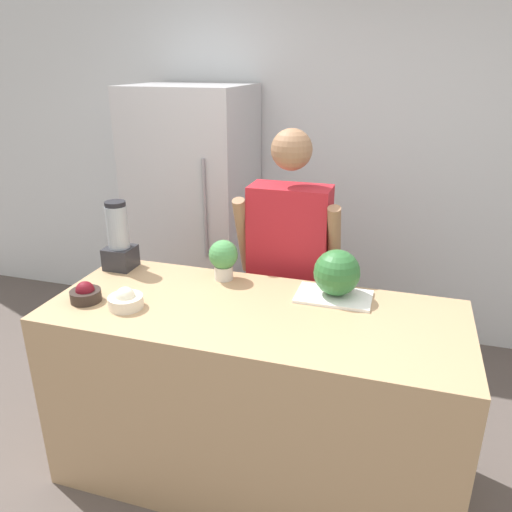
{
  "coord_description": "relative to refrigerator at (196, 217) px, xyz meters",
  "views": [
    {
      "loc": [
        0.61,
        -1.55,
        2.01
      ],
      "look_at": [
        0.0,
        0.43,
        1.2
      ],
      "focal_mm": 35.0,
      "sensor_mm": 36.0,
      "label": 1
    }
  ],
  "objects": [
    {
      "name": "person",
      "position": [
        0.87,
        -0.69,
        -0.07
      ],
      "size": [
        0.58,
        0.27,
        1.69
      ],
      "color": "gray",
      "rests_on": "ground_plane"
    },
    {
      "name": "watermelon",
      "position": [
        1.19,
        -1.06,
        0.14
      ],
      "size": [
        0.22,
        0.22,
        0.22
      ],
      "color": "#2D6B33",
      "rests_on": "cutting_board"
    },
    {
      "name": "potted_plant",
      "position": [
        0.6,
        -1.02,
        0.14
      ],
      "size": [
        0.15,
        0.15,
        0.21
      ],
      "color": "beige",
      "rests_on": "counter_island"
    },
    {
      "name": "bowl_cherries",
      "position": [
        0.07,
        -1.45,
        0.05
      ],
      "size": [
        0.14,
        0.14,
        0.1
      ],
      "color": "#2D231E",
      "rests_on": "counter_island"
    },
    {
      "name": "blender",
      "position": [
        0.01,
        -1.04,
        0.18
      ],
      "size": [
        0.15,
        0.15,
        0.38
      ],
      "color": "#28282D",
      "rests_on": "counter_island"
    },
    {
      "name": "bowl_cream",
      "position": [
        0.29,
        -1.46,
        0.05
      ],
      "size": [
        0.16,
        0.16,
        0.1
      ],
      "color": "beige",
      "rests_on": "counter_island"
    },
    {
      "name": "counter_island",
      "position": [
        0.86,
        -1.3,
        -0.46
      ],
      "size": [
        1.92,
        0.78,
        0.95
      ],
      "color": "tan",
      "rests_on": "ground_plane"
    },
    {
      "name": "cutting_board",
      "position": [
        1.19,
        -1.07,
        0.02
      ],
      "size": [
        0.36,
        0.22,
        0.01
      ],
      "color": "white",
      "rests_on": "counter_island"
    },
    {
      "name": "refrigerator",
      "position": [
        0.0,
        0.0,
        0.0
      ],
      "size": [
        0.79,
        0.76,
        1.86
      ],
      "color": "#B7B7BC",
      "rests_on": "ground_plane"
    },
    {
      "name": "wall_back",
      "position": [
        0.86,
        0.42,
        0.37
      ],
      "size": [
        8.0,
        0.06,
        2.6
      ],
      "color": "silver",
      "rests_on": "ground_plane"
    }
  ]
}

